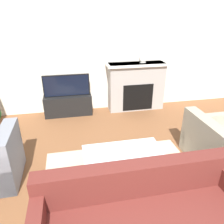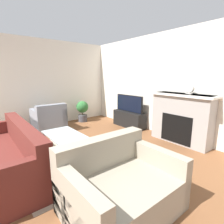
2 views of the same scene
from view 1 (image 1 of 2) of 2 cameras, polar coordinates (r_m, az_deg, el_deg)
wall_back at (r=5.40m, az=-4.80°, el=14.39°), size 8.11×0.06×2.70m
area_rug at (r=3.48m, az=3.01°, el=-17.03°), size 2.36×1.79×0.00m
fireplace at (r=5.57m, az=6.31°, el=6.89°), size 1.51×0.46×1.19m
tv_stand at (r=5.40m, az=-11.34°, el=1.72°), size 1.13×0.35×0.49m
tv at (r=5.23m, az=-11.79°, el=6.78°), size 1.07×0.06×0.52m
couch_sectional at (r=2.63m, az=8.16°, el=-26.12°), size 2.27×0.86×0.82m
coffee_table at (r=3.26m, az=2.94°, el=-10.97°), size 1.16×0.59×0.46m
mantel_clock at (r=5.45m, az=8.07°, el=13.81°), size 0.19×0.07×0.22m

